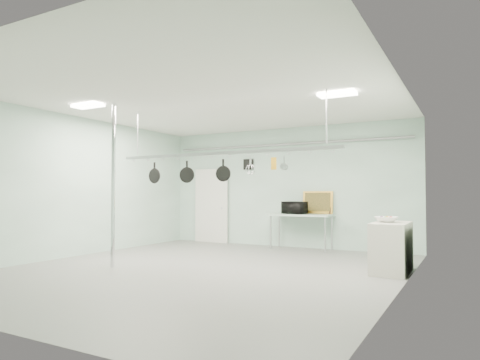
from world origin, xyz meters
The scene contains 25 objects.
floor centered at (0.00, 0.00, 0.00)m, with size 8.00×8.00×0.00m, color gray.
ceiling centered at (0.00, 0.00, 3.19)m, with size 7.00×8.00×0.02m, color silver.
back_wall centered at (0.00, 3.99, 1.60)m, with size 7.00×0.02×3.20m, color silver.
right_wall centered at (3.49, 0.00, 1.60)m, with size 0.02×8.00×3.20m, color silver.
door centered at (-2.30, 3.94, 1.05)m, with size 1.10×0.10×2.20m, color silver.
wall_vent centered at (-1.10, 3.97, 2.25)m, with size 0.30×0.04×0.30m, color black.
conduit_pipe centered at (0.00, 3.90, 2.75)m, with size 0.07×0.07×6.60m, color gray.
chrome_pole centered at (-1.70, -0.60, 1.60)m, with size 0.08×0.08×3.20m, color silver.
prep_table centered at (0.60, 3.60, 0.83)m, with size 1.60×0.70×0.91m.
side_cabinet centered at (3.15, 1.40, 0.45)m, with size 0.60×1.20×0.90m, color beige.
pot_rack centered at (0.20, 0.30, 2.23)m, with size 4.80×0.06×1.00m.
light_panel_left centered at (-2.20, -0.80, 3.16)m, with size 0.65×0.30×0.05m, color white.
light_panel_right centered at (2.40, 0.60, 3.16)m, with size 0.65×0.30×0.05m, color white.
microwave centered at (0.47, 3.50, 1.06)m, with size 0.57×0.39×0.32m, color black.
coffee_canister centered at (0.47, 3.40, 1.02)m, with size 0.15×0.15×0.22m, color silver.
painting_large centered at (0.95, 3.90, 1.20)m, with size 0.78×0.05×0.58m, color gold.
painting_small centered at (1.15, 3.90, 1.03)m, with size 0.30×0.04×0.25m, color #362213.
fruit_bowl centered at (3.06, 1.41, 0.95)m, with size 0.42×0.42×0.10m, color white.
skillet_left centered at (-1.42, 0.30, 1.86)m, with size 0.32×0.06×0.44m, color black, non-canonical shape.
skillet_mid centered at (-0.59, 0.30, 1.87)m, with size 0.31×0.06×0.43m, color black, non-canonical shape.
skillet_right centered at (0.26, 0.30, 1.88)m, with size 0.30×0.06×0.40m, color black, non-canonical shape.
whisk centered at (0.85, 0.30, 1.91)m, with size 0.18×0.18×0.36m, color #B1B0B5, non-canonical shape.
grater centered at (1.32, 0.30, 1.96)m, with size 0.10×0.02×0.24m, color #CBD118, non-canonical shape.
saucepan centered at (1.52, 0.30, 1.97)m, with size 0.12×0.08×0.23m, color #ADADB1, non-canonical shape.
fruit_cluster centered at (3.06, 1.41, 0.99)m, with size 0.24×0.24×0.09m, color #B71013, non-canonical shape.
Camera 1 is at (4.45, -6.72, 1.42)m, focal length 32.00 mm.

